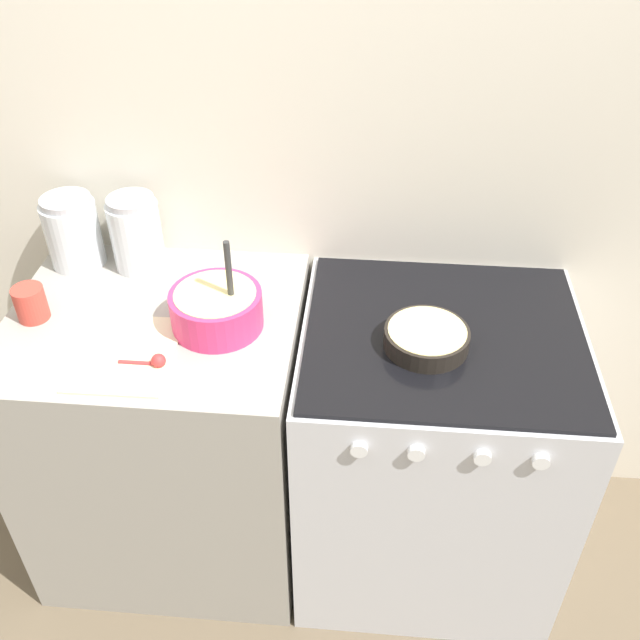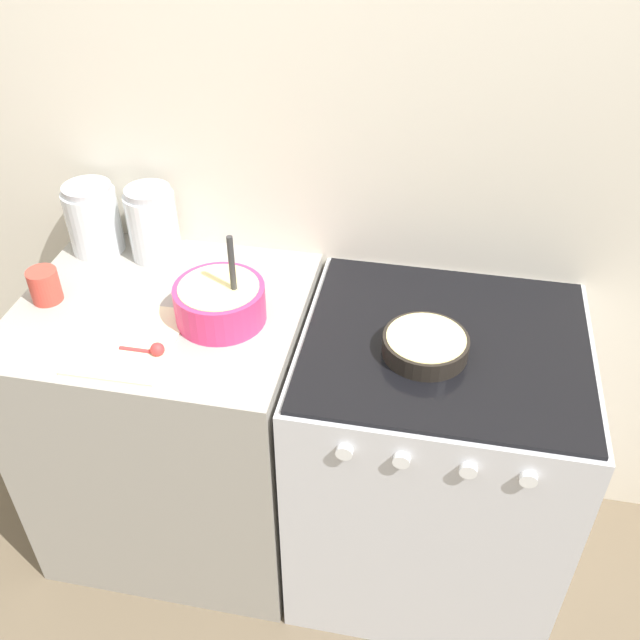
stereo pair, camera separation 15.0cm
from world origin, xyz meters
TOP-DOWN VIEW (x-y plane):
  - ground_plane at (0.00, 0.00)m, footprint 12.00×12.00m
  - wall_back at (0.00, 0.70)m, footprint 4.55×0.05m
  - countertop_cabinet at (-0.39, 0.34)m, footprint 0.77×0.67m
  - stove at (0.39, 0.34)m, footprint 0.74×0.69m
  - mixing_bowl at (-0.20, 0.32)m, footprint 0.24×0.24m
  - baking_pan at (0.33, 0.28)m, footprint 0.21×0.21m
  - storage_jar_left at (-0.67, 0.58)m, footprint 0.16×0.16m
  - storage_jar_middle at (-0.48, 0.58)m, footprint 0.14×0.14m
  - tin_can at (-0.69, 0.31)m, footprint 0.08×0.08m
  - recipe_page at (-0.41, 0.18)m, footprint 0.24×0.30m
  - measuring_spoon at (-0.33, 0.14)m, footprint 0.12×0.04m

SIDE VIEW (x-z plane):
  - ground_plane at x=0.00m, z-range 0.00..0.00m
  - stove at x=0.39m, z-range 0.00..0.90m
  - countertop_cabinet at x=-0.39m, z-range 0.00..0.90m
  - recipe_page at x=-0.41m, z-range 0.90..0.91m
  - measuring_spoon at x=-0.33m, z-range 0.90..0.94m
  - baking_pan at x=0.33m, z-range 0.91..0.96m
  - tin_can at x=-0.69m, z-range 0.90..1.00m
  - mixing_bowl at x=-0.20m, z-range 0.83..1.09m
  - storage_jar_left at x=-0.67m, z-range 0.89..1.10m
  - storage_jar_middle at x=-0.48m, z-range 0.89..1.11m
  - wall_back at x=0.00m, z-range 0.00..2.40m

